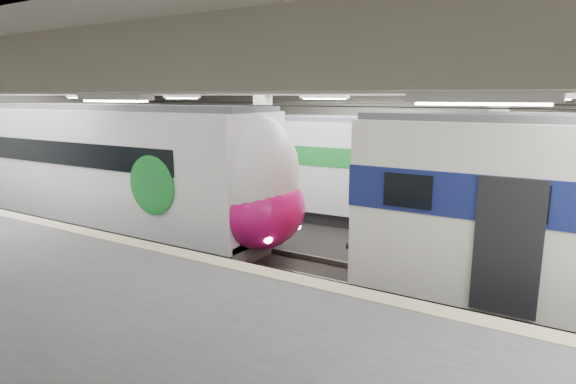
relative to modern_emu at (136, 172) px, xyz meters
The scene contains 3 objects.
station_hall 6.78m from the modern_emu, 15.00° to the right, with size 36.00×24.00×5.75m.
modern_emu is the anchor object (origin of this frame).
far_train 5.61m from the modern_emu, 78.78° to the left, with size 13.08×3.26×4.18m.
Camera 1 is at (6.97, -11.70, 4.97)m, focal length 30.00 mm.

